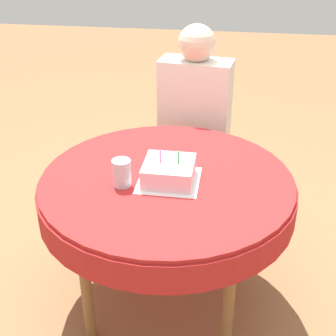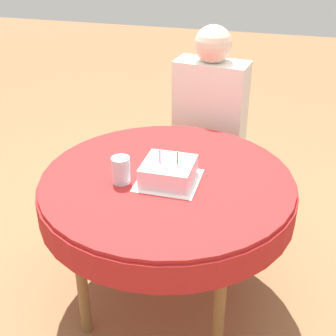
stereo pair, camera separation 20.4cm
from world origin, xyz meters
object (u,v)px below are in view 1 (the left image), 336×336
chair (196,140)px  birthday_cake (169,171)px  drinking_glass (122,173)px  person (194,109)px

chair → birthday_cake: (-0.04, -0.88, 0.27)m
chair → drinking_glass: bearing=-96.6°
person → chair: bearing=90.0°
person → drinking_glass: size_ratio=10.14×
person → birthday_cake: (-0.03, -0.79, 0.03)m
drinking_glass → birthday_cake: bearing=19.3°
person → birthday_cake: 0.79m
birthday_cake → drinking_glass: 0.21m
chair → drinking_glass: size_ratio=7.59×
person → birthday_cake: person is taller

